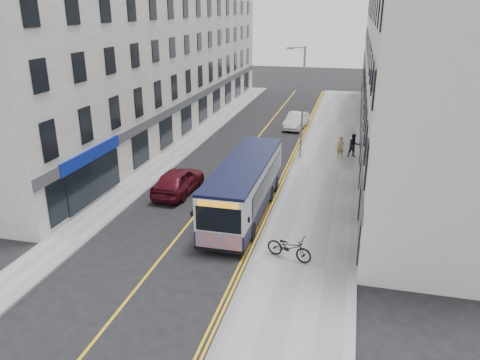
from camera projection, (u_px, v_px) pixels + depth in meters
The scene contains 17 objects.
ground at pixel (176, 239), 22.53m from camera, with size 140.00×140.00×0.00m, color black.
pavement_east at pixel (326, 169), 32.03m from camera, with size 4.50×64.00×0.12m, color gray.
pavement_west at pixel (172, 157), 34.56m from camera, with size 2.00×64.00×0.12m, color gray.
kerb_east at pixel (293, 166), 32.53m from camera, with size 0.18×64.00×0.13m, color slate.
kerb_west at pixel (185, 158), 34.33m from camera, with size 0.18×64.00×0.13m, color slate.
road_centre_line at pixel (237, 163), 33.45m from camera, with size 0.12×64.00×0.01m, color gold.
road_dbl_yellow_inner at pixel (286, 167), 32.66m from camera, with size 0.10×64.00×0.01m, color gold.
road_dbl_yellow_outer at pixel (289, 167), 32.61m from camera, with size 0.10×64.00×0.01m, color gold.
terrace_east at pixel (406, 61), 36.80m from camera, with size 6.00×46.00×13.00m, color silver.
terrace_west at pixel (164, 55), 41.40m from camera, with size 6.00×46.00×13.00m, color white.
streetlamp at pixel (302, 99), 32.81m from camera, with size 1.32×0.18×8.00m.
city_bus at pixel (245, 185), 24.82m from camera, with size 2.35×10.02×2.91m.
bicycle at pixel (289, 247), 20.32m from camera, with size 0.73×2.10×1.11m, color black.
pedestrian_near at pixel (340, 147), 33.92m from camera, with size 0.58×0.38×1.59m, color olive.
pedestrian_far at pixel (354, 145), 34.15m from camera, with size 0.84×0.65×1.72m, color black.
car_white at pixel (296, 121), 42.78m from camera, with size 1.50×4.31×1.42m, color silver.
car_maroon at pixel (179, 180), 27.82m from camera, with size 1.86×4.64×1.58m, color #500D19.
Camera 1 is at (7.81, -18.81, 10.50)m, focal length 35.00 mm.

